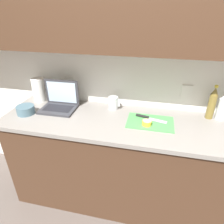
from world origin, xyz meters
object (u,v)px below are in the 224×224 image
(laptop, at_px, (60,102))
(bowl_white, at_px, (26,110))
(cutting_board, at_px, (150,122))
(measuring_cup, at_px, (113,103))
(bottle_oil_tall, at_px, (212,103))
(knife, at_px, (146,117))
(bottle_green_soda, at_px, (223,107))
(paper_towel_roll, at_px, (39,90))
(lemon_half_cut, at_px, (147,123))

(laptop, height_order, bowl_white, laptop)
(cutting_board, relative_size, measuring_cup, 3.26)
(measuring_cup, bearing_deg, bottle_oil_tall, 0.68)
(knife, distance_m, bottle_green_soda, 0.62)
(bottle_oil_tall, relative_size, paper_towel_roll, 1.27)
(bottle_green_soda, distance_m, paper_towel_roll, 1.65)
(lemon_half_cut, bearing_deg, knife, 97.36)
(bottle_oil_tall, height_order, bowl_white, bottle_oil_tall)
(bottle_green_soda, height_order, bottle_oil_tall, bottle_oil_tall)
(measuring_cup, height_order, bowl_white, measuring_cup)
(lemon_half_cut, xyz_separation_m, paper_towel_roll, (-1.06, 0.25, 0.09))
(knife, relative_size, measuring_cup, 2.29)
(cutting_board, xyz_separation_m, lemon_half_cut, (-0.02, -0.05, 0.02))
(bottle_oil_tall, bearing_deg, bowl_white, -170.11)
(bottle_green_soda, bearing_deg, lemon_half_cut, -157.45)
(bottle_oil_tall, bearing_deg, measuring_cup, -179.32)
(bottle_oil_tall, bearing_deg, knife, -165.24)
(knife, height_order, bowl_white, bowl_white)
(measuring_cup, relative_size, bowl_white, 0.75)
(paper_towel_roll, bearing_deg, laptop, -22.56)
(bowl_white, bearing_deg, knife, 7.39)
(laptop, bearing_deg, knife, -3.16)
(knife, bearing_deg, bottle_oil_tall, 28.32)
(lemon_half_cut, bearing_deg, laptop, 170.22)
(bottle_green_soda, height_order, paper_towel_roll, bottle_green_soda)
(knife, xyz_separation_m, bottle_green_soda, (0.60, 0.14, 0.10))
(laptop, distance_m, paper_towel_roll, 0.29)
(laptop, height_order, measuring_cup, laptop)
(laptop, height_order, bottle_oil_tall, bottle_oil_tall)
(bottle_green_soda, relative_size, bowl_white, 1.67)
(bottle_oil_tall, relative_size, measuring_cup, 2.55)
(bowl_white, bearing_deg, cutting_board, 4.32)
(knife, distance_m, bottle_oil_tall, 0.54)
(measuring_cup, xyz_separation_m, bowl_white, (-0.72, -0.26, -0.02))
(paper_towel_roll, bearing_deg, lemon_half_cut, -13.11)
(lemon_half_cut, distance_m, paper_towel_roll, 1.09)
(cutting_board, bearing_deg, paper_towel_roll, 169.93)
(measuring_cup, xyz_separation_m, paper_towel_roll, (-0.74, 0.01, 0.06))
(knife, distance_m, lemon_half_cut, 0.11)
(laptop, relative_size, paper_towel_roll, 1.39)
(laptop, bearing_deg, lemon_half_cut, -10.72)
(paper_towel_roll, bearing_deg, knife, -7.61)
(cutting_board, distance_m, paper_towel_roll, 1.11)
(paper_towel_roll, bearing_deg, measuring_cup, -1.09)
(bottle_green_soda, relative_size, measuring_cup, 2.21)
(bowl_white, relative_size, paper_towel_roll, 0.66)
(lemon_half_cut, relative_size, bottle_green_soda, 0.29)
(cutting_board, bearing_deg, knife, 125.87)
(bottle_green_soda, distance_m, bowl_white, 1.65)
(laptop, distance_m, bottle_green_soda, 1.39)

